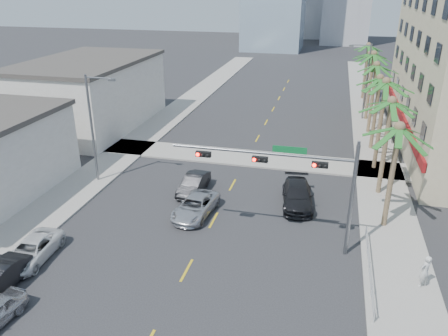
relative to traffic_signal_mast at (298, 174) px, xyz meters
name	(u,v)px	position (x,y,z in m)	size (l,w,h in m)	color
ground	(161,317)	(-5.78, -7.95, -5.06)	(260.00, 260.00, 0.00)	#262628
sidewalk_right	(380,179)	(6.22, 12.05, -4.99)	(4.00, 120.00, 0.15)	gray
sidewalk_left	(122,154)	(-17.78, 12.05, -4.99)	(4.00, 120.00, 0.15)	gray
sidewalk_cross	(247,158)	(-5.78, 14.05, -4.99)	(80.00, 4.00, 0.15)	gray
building_left_far	(90,95)	(-25.28, 20.05, -1.46)	(11.00, 18.00, 7.20)	beige
traffic_signal_mast	(298,174)	(0.00, 0.00, 0.00)	(11.12, 0.54, 7.20)	slate
palm_tree_0	(399,129)	(5.82, 4.05, 2.02)	(4.80, 4.80, 7.80)	brown
palm_tree_1	(392,103)	(5.82, 9.25, 2.37)	(4.80, 4.80, 8.16)	brown
palm_tree_2	(386,83)	(5.82, 14.45, 2.72)	(4.80, 4.80, 8.52)	brown
palm_tree_3	(380,79)	(5.82, 19.65, 2.02)	(4.80, 4.80, 7.80)	brown
palm_tree_4	(377,66)	(5.82, 24.85, 2.37)	(4.80, 4.80, 8.16)	brown
palm_tree_5	(374,55)	(5.82, 30.05, 2.72)	(4.80, 4.80, 8.52)	brown
palm_tree_6	(370,54)	(5.82, 35.25, 2.02)	(4.80, 4.80, 7.80)	brown
palm_tree_7	(369,46)	(5.82, 40.45, 2.37)	(4.80, 4.80, 8.16)	brown
streetlight_left	(94,124)	(-16.78, 6.05, 0.00)	(2.55, 0.25, 9.00)	slate
streetlight_right	(365,78)	(5.21, 30.05, 0.00)	(2.55, 0.25, 9.00)	slate
guardrail	(370,266)	(4.52, -1.95, -4.39)	(0.08, 8.08, 1.00)	silver
car_parked_far	(32,250)	(-15.18, -5.16, -4.42)	(2.15, 4.65, 1.29)	white
car_lane_left	(194,184)	(-8.50, 6.01, -4.35)	(1.51, 4.34, 1.43)	black
car_lane_center	(195,206)	(-7.26, 2.48, -4.38)	(2.28, 4.94, 1.37)	silver
car_lane_right	(297,195)	(-0.28, 5.87, -4.28)	(2.19, 5.39, 1.56)	black
pedestrian	(425,271)	(7.30, -2.35, -3.94)	(0.71, 0.47, 1.94)	silver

